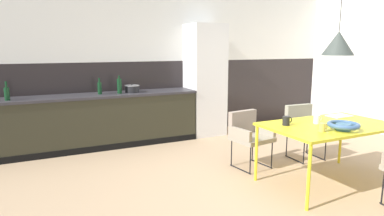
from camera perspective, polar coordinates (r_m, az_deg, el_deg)
The scene contains 18 objects.
ground_plane at distance 4.12m, azimuth 13.07°, elevation -13.47°, with size 9.61×9.61×0.00m, color tan.
back_wall_splashback_dark at distance 6.46m, azimuth -3.51°, elevation 1.86°, with size 7.39×0.12×1.40m, color black.
back_wall_panel_upper at distance 6.41m, azimuth -3.66°, elevation 14.32°, with size 7.39×0.12×1.40m, color white.
kitchen_counter at distance 5.74m, azimuth -17.78°, elevation -2.27°, with size 3.77×0.63×0.89m.
refrigerator_column at distance 6.32m, azimuth 2.23°, elevation 4.79°, with size 0.65×0.60×2.08m, color silver.
dining_table at distance 4.32m, azimuth 22.50°, elevation -3.15°, with size 1.55×0.95×0.74m.
armchair_far_side at distance 5.27m, azimuth 18.51°, elevation -2.85°, with size 0.51×0.49×0.79m.
armchair_corner_seat at distance 4.70m, azimuth 9.63°, elevation -3.97°, with size 0.54×0.53×0.77m.
fruit_bowl at distance 4.05m, azimuth 24.52°, elevation -2.73°, with size 0.35×0.35×0.09m.
open_book at distance 4.86m, azimuth 23.93°, elevation -1.24°, with size 0.31×0.21×0.02m.
mug_tall_blue at distance 4.08m, azimuth 15.86°, elevation -2.12°, with size 0.13×0.08×0.11m.
mug_wide_latte at distance 4.29m, azimuth 20.62°, elevation -1.81°, with size 0.12×0.07×0.10m.
mug_dark_espresso at distance 3.90m, azimuth 21.44°, elevation -3.10°, with size 0.12×0.07×0.10m.
cooking_pot at distance 5.81m, azimuth -10.22°, elevation 3.27°, with size 0.25×0.25×0.15m.
bottle_wine_green at distance 5.52m, azimuth -29.15°, elevation 2.22°, with size 0.07×0.07×0.28m.
bottle_vinegar_dark at distance 5.68m, azimuth -15.55°, elevation 3.34°, with size 0.07×0.07×0.27m.
bottle_oil_tall at distance 5.70m, azimuth -12.34°, elevation 3.73°, with size 0.08×0.08×0.30m.
pendant_lamp_over_table_near at distance 4.20m, azimuth 23.79°, elevation 10.12°, with size 0.36×0.36×1.19m.
Camera 1 is at (-2.41, -2.92, 1.64)m, focal length 31.13 mm.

